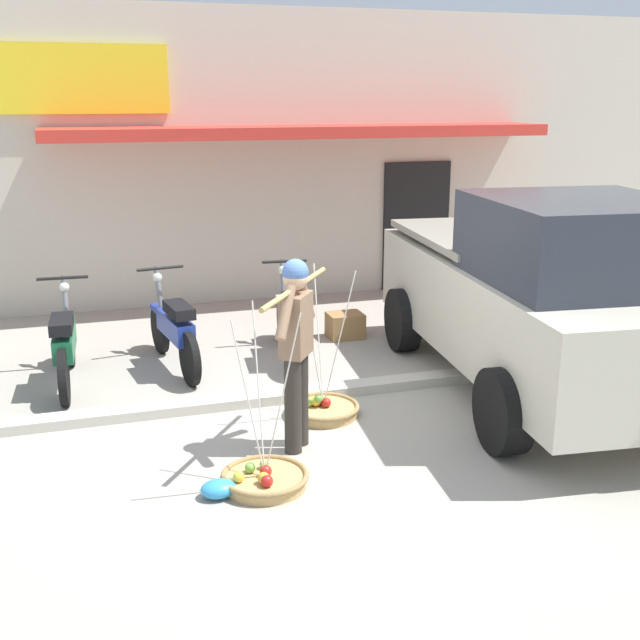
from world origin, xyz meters
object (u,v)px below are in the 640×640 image
at_px(fruit_basket_right_side, 264,478).
at_px(motorcycle_second_in_row, 174,330).
at_px(plastic_litter_bag, 219,489).
at_px(wooden_crate, 345,325).
at_px(motorcycle_nearest_shop, 65,345).
at_px(fruit_vendor, 296,342).
at_px(fruit_basket_left_side, 323,408).
at_px(parked_truck, 541,295).
at_px(motorcycle_third_in_row, 291,321).

height_order(fruit_basket_right_side, motorcycle_second_in_row, fruit_basket_right_side).
xyz_separation_m(plastic_litter_bag, wooden_crate, (2.30, 3.65, 0.09)).
bearing_deg(motorcycle_nearest_shop, plastic_litter_bag, -69.33).
xyz_separation_m(fruit_vendor, wooden_crate, (1.48, 2.97, -0.82)).
height_order(fruit_basket_right_side, wooden_crate, fruit_basket_right_side).
bearing_deg(motorcycle_nearest_shop, wooden_crate, 12.34).
xyz_separation_m(fruit_vendor, fruit_basket_left_side, (0.43, 0.62, -0.90)).
bearing_deg(plastic_litter_bag, wooden_crate, 57.86).
distance_m(motorcycle_second_in_row, wooden_crate, 2.31).
bearing_deg(fruit_basket_left_side, fruit_basket_right_side, -125.36).
height_order(motorcycle_nearest_shop, parked_truck, parked_truck).
xyz_separation_m(motorcycle_third_in_row, wooden_crate, (0.88, 0.60, -0.29)).
height_order(motorcycle_second_in_row, motorcycle_third_in_row, same).
bearing_deg(motorcycle_third_in_row, motorcycle_nearest_shop, -176.73).
distance_m(fruit_basket_right_side, wooden_crate, 4.07).
distance_m(fruit_vendor, wooden_crate, 3.42).
xyz_separation_m(fruit_basket_left_side, motorcycle_third_in_row, (0.17, 1.76, 0.38)).
height_order(fruit_vendor, fruit_basket_right_side, fruit_vendor).
relative_size(motorcycle_nearest_shop, motorcycle_third_in_row, 1.00).
height_order(fruit_basket_left_side, motorcycle_nearest_shop, fruit_basket_left_side).
relative_size(motorcycle_third_in_row, plastic_litter_bag, 6.49).
xyz_separation_m(motorcycle_nearest_shop, wooden_crate, (3.39, 0.74, -0.29)).
relative_size(fruit_vendor, motorcycle_nearest_shop, 0.93).
bearing_deg(motorcycle_nearest_shop, fruit_basket_left_side, -34.47).
height_order(fruit_vendor, plastic_litter_bag, fruit_vendor).
bearing_deg(fruit_basket_left_side, parked_truck, -0.24).
bearing_deg(fruit_basket_left_side, motorcycle_third_in_row, 84.58).
xyz_separation_m(fruit_basket_right_side, motorcycle_second_in_row, (-0.31, 3.04, 0.38)).
height_order(motorcycle_nearest_shop, wooden_crate, motorcycle_nearest_shop).
xyz_separation_m(motorcycle_second_in_row, plastic_litter_bag, (-0.07, -3.11, -0.38)).
height_order(fruit_basket_left_side, plastic_litter_bag, fruit_basket_left_side).
bearing_deg(fruit_basket_right_side, wooden_crate, 61.90).
distance_m(motorcycle_nearest_shop, parked_truck, 4.98).
relative_size(fruit_basket_right_side, motorcycle_third_in_row, 0.80).
bearing_deg(motorcycle_third_in_row, fruit_basket_left_side, -95.42).
distance_m(motorcycle_second_in_row, parked_truck, 3.99).
xyz_separation_m(fruit_basket_left_side, plastic_litter_bag, (-1.25, -1.30, -0.01)).
relative_size(fruit_basket_left_side, motorcycle_second_in_row, 0.80).
xyz_separation_m(fruit_basket_right_side, parked_truck, (3.20, 1.22, 0.96)).
relative_size(fruit_basket_right_side, parked_truck, 0.30).
distance_m(motorcycle_nearest_shop, motorcycle_third_in_row, 2.52).
xyz_separation_m(fruit_basket_left_side, fruit_basket_right_side, (-0.88, -1.23, -0.00)).
distance_m(fruit_basket_left_side, parked_truck, 2.51).
relative_size(fruit_vendor, wooden_crate, 3.85).
relative_size(motorcycle_second_in_row, parked_truck, 0.37).
distance_m(fruit_basket_left_side, plastic_litter_bag, 1.80).
relative_size(fruit_basket_left_side, wooden_crate, 3.30).
bearing_deg(motorcycle_second_in_row, fruit_vendor, -72.87).
bearing_deg(fruit_basket_left_side, plastic_litter_bag, -134.02).
bearing_deg(motorcycle_second_in_row, fruit_basket_right_side, -84.24).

